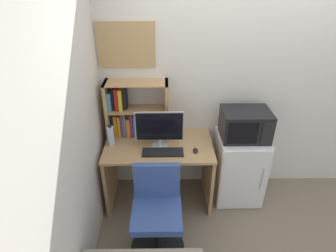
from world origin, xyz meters
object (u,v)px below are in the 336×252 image
Objects in this scene: microwave at (245,124)px; desk_chair at (157,216)px; mini_fridge at (239,167)px; wall_corkboard at (126,45)px; computer_mouse at (195,150)px; hutch_bookshelf at (129,111)px; monitor at (159,128)px; water_bottle at (111,136)px; keyboard at (163,152)px.

microwave reaches higher than desk_chair.
mini_fridge is 1.85m from wall_corkboard.
hutch_bookshelf is at bearing 152.81° from computer_mouse.
wall_corkboard is (-0.33, 0.36, 0.76)m from monitor.
water_bottle reaches higher than computer_mouse.
keyboard is at bearing -166.56° from microwave.
desk_chair is at bearing -142.98° from microwave.
water_bottle reaches higher than keyboard.
keyboard is 0.63m from desk_chair.
water_bottle is at bearing 163.06° from keyboard.
wall_corkboard is at bearing 126.84° from keyboard.
hutch_bookshelf is 0.70m from wall_corkboard.
microwave is (0.91, 0.09, -0.01)m from monitor.
hutch_bookshelf is 0.34m from water_bottle.
desk_chair is at bearing -70.37° from hutch_bookshelf.
wall_corkboard reaches higher than mini_fridge.
water_bottle is 0.41× the size of wall_corkboard.
microwave reaches higher than mini_fridge.
monitor is 0.61× the size of mini_fridge.
monitor reaches higher than desk_chair.
microwave reaches higher than water_bottle.
water_bottle is (-0.55, 0.17, 0.10)m from keyboard.
computer_mouse is at bearing -9.47° from water_bottle.
microwave is 0.57× the size of desk_chair.
computer_mouse is 1.28m from wall_corkboard.
wall_corkboard is at bearing 58.67° from water_bottle.
computer_mouse is 0.61m from microwave.
hutch_bookshelf reaches higher than monitor.
monitor is 0.53m from water_bottle.
keyboard is 5.15× the size of computer_mouse.
keyboard is at bearing -53.16° from wall_corkboard.
microwave is at bearing 13.44° from keyboard.
mini_fridge is at bearing 5.55° from monitor.
desk_chair is at bearing -143.10° from mini_fridge.
monitor is 6.08× the size of computer_mouse.
water_bottle is at bearing 126.81° from desk_chair.
monitor is 1.00× the size of microwave.
hutch_bookshelf reaches higher than desk_chair.
computer_mouse is 0.14× the size of wall_corkboard.
mini_fridge is (0.91, 0.09, -0.58)m from monitor.
hutch_bookshelf is 1.15m from desk_chair.
computer_mouse is at bearing -27.19° from hutch_bookshelf.
microwave is (0.88, 0.21, 0.21)m from keyboard.
hutch_bookshelf is 0.76× the size of desk_chair.
keyboard is at bearing -46.07° from hutch_bookshelf.
mini_fridge is 1.65× the size of microwave.
microwave is (0.54, 0.19, 0.20)m from computer_mouse.
wall_corkboard is at bearing 107.35° from desk_chair.
wall_corkboard is (-1.24, 0.28, 1.35)m from mini_fridge.
keyboard is at bearing 83.54° from desk_chair.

